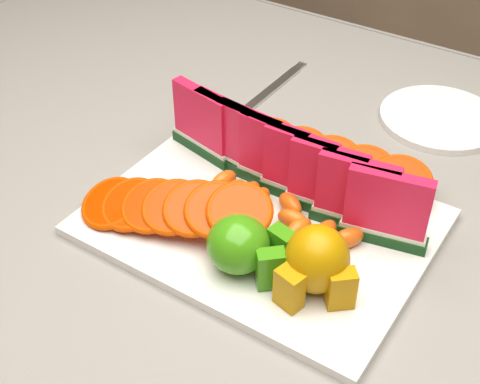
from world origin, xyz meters
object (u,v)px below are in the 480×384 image
at_px(platter, 261,222).
at_px(pear_cluster, 317,263).
at_px(side_plate, 440,118).
at_px(fork, 273,88).
at_px(apple_cluster, 245,246).

bearing_deg(platter, pear_cluster, -30.80).
xyz_separation_m(side_plate, fork, (-0.26, -0.06, -0.00)).
bearing_deg(fork, side_plate, 12.90).
relative_size(platter, pear_cluster, 4.35).
height_order(side_plate, fork, side_plate).
xyz_separation_m(platter, apple_cluster, (0.03, -0.08, 0.04)).
height_order(apple_cluster, fork, apple_cluster).
bearing_deg(apple_cluster, platter, 109.32).
height_order(pear_cluster, side_plate, pear_cluster).
relative_size(apple_cluster, side_plate, 0.48).
bearing_deg(pear_cluster, apple_cluster, -168.41).
xyz_separation_m(apple_cluster, pear_cluster, (0.08, 0.02, 0.01)).
bearing_deg(side_plate, pear_cluster, -89.04).
relative_size(platter, side_plate, 1.79).
distance_m(side_plate, fork, 0.26).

